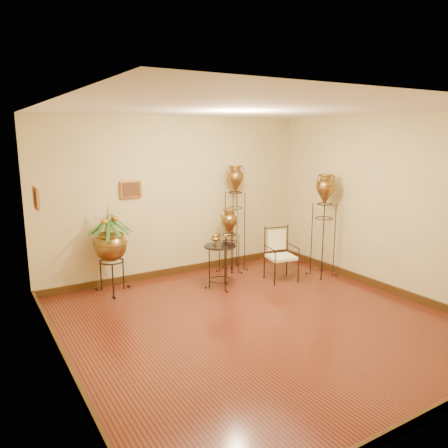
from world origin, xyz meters
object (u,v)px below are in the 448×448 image
amphora_mid (324,225)px  planter_urn (111,242)px  amphora_tall (235,217)px  armchair (281,255)px  side_table (220,266)px

amphora_mid → planter_urn: amphora_mid is taller
amphora_tall → amphora_mid: 1.60m
amphora_tall → armchair: bearing=-70.6°
planter_urn → armchair: bearing=-19.8°
amphora_tall → amphora_mid: bearing=-44.1°
amphora_mid → armchair: (-0.81, 0.15, -0.47)m
amphora_mid → armchair: 0.95m
amphora_mid → armchair: bearing=169.4°
amphora_tall → planter_urn: bearing=180.0°
planter_urn → side_table: 1.79m
amphora_mid → planter_urn: 3.65m
armchair → side_table: size_ratio=0.98×
planter_urn → armchair: 2.86m
planter_urn → amphora_mid: bearing=-17.7°
planter_urn → amphora_tall: bearing=-0.0°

